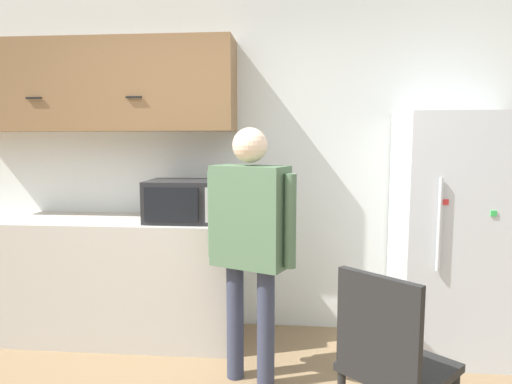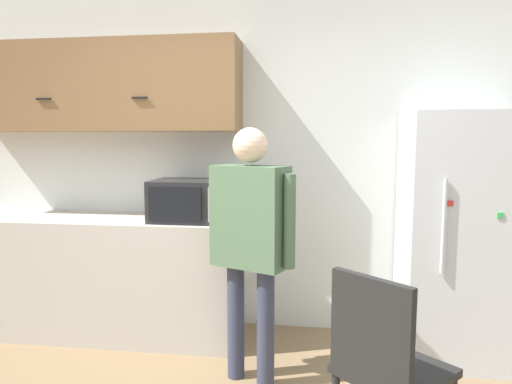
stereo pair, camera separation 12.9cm
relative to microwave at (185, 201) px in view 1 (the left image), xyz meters
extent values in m
cube|color=silver|center=(0.36, 0.38, 0.26)|extent=(6.00, 0.06, 2.70)
cube|color=#BCB7AD|center=(-0.75, 0.04, -0.62)|extent=(2.19, 0.62, 0.93)
cube|color=olive|center=(-0.75, 0.17, 0.86)|extent=(2.19, 0.35, 0.69)
cube|color=black|center=(-1.13, -0.01, 0.76)|extent=(0.12, 0.01, 0.01)
cube|color=black|center=(-0.36, -0.01, 0.76)|extent=(0.12, 0.01, 0.01)
cube|color=#232326|center=(0.00, 0.00, 0.00)|extent=(0.55, 0.41, 0.31)
cube|color=black|center=(-0.05, -0.21, 0.00)|extent=(0.38, 0.01, 0.24)
cube|color=#B2B2B2|center=(0.23, -0.21, 0.00)|extent=(0.08, 0.01, 0.24)
cylinder|color=#33384C|center=(0.44, -0.50, -0.71)|extent=(0.11, 0.11, 0.76)
cylinder|color=#33384C|center=(0.64, -0.59, -0.71)|extent=(0.11, 0.11, 0.76)
cube|color=#4C6B4C|center=(0.54, -0.55, -0.02)|extent=(0.51, 0.38, 0.62)
sphere|color=beige|center=(0.54, -0.55, 0.42)|extent=(0.21, 0.21, 0.21)
cylinder|color=#4C6B4C|center=(0.29, -0.44, -0.02)|extent=(0.07, 0.07, 0.56)
cylinder|color=#4C6B4C|center=(0.79, -0.65, -0.02)|extent=(0.07, 0.07, 0.56)
cube|color=silver|center=(1.96, 0.01, -0.22)|extent=(0.81, 0.66, 1.72)
cylinder|color=silver|center=(1.73, -0.34, -0.09)|extent=(0.02, 0.02, 0.60)
cube|color=green|center=(2.07, -0.33, -0.01)|extent=(0.04, 0.01, 0.04)
cube|color=red|center=(1.77, -0.33, 0.06)|extent=(0.04, 0.01, 0.04)
cube|color=black|center=(1.32, -1.17, -0.63)|extent=(0.63, 0.63, 0.04)
cylinder|color=black|center=(1.31, -0.89, -0.87)|extent=(0.04, 0.04, 0.43)
cube|color=black|center=(1.19, -1.32, -0.38)|extent=(0.33, 0.30, 0.48)
camera|label=1|loc=(0.83, -3.30, 0.45)|focal=32.00mm
camera|label=2|loc=(0.96, -3.28, 0.45)|focal=32.00mm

